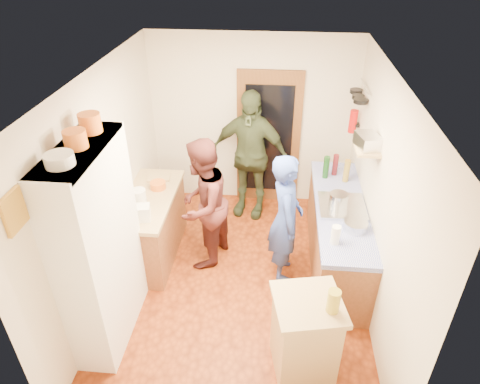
# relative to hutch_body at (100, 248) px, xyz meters

# --- Properties ---
(floor) EXTENTS (3.00, 4.00, 0.02)m
(floor) POSITION_rel_hutch_body_xyz_m (1.30, 0.80, -1.11)
(floor) COLOR #933A12
(floor) RESTS_ON ground
(ceiling) EXTENTS (3.00, 4.00, 0.02)m
(ceiling) POSITION_rel_hutch_body_xyz_m (1.30, 0.80, 1.51)
(ceiling) COLOR silver
(ceiling) RESTS_ON ground
(wall_back) EXTENTS (3.00, 0.02, 2.60)m
(wall_back) POSITION_rel_hutch_body_xyz_m (1.30, 2.81, 0.20)
(wall_back) COLOR beige
(wall_back) RESTS_ON ground
(wall_front) EXTENTS (3.00, 0.02, 2.60)m
(wall_front) POSITION_rel_hutch_body_xyz_m (1.30, -1.21, 0.20)
(wall_front) COLOR beige
(wall_front) RESTS_ON ground
(wall_left) EXTENTS (0.02, 4.00, 2.60)m
(wall_left) POSITION_rel_hutch_body_xyz_m (-0.21, 0.80, 0.20)
(wall_left) COLOR beige
(wall_left) RESTS_ON ground
(wall_right) EXTENTS (0.02, 4.00, 2.60)m
(wall_right) POSITION_rel_hutch_body_xyz_m (2.81, 0.80, 0.20)
(wall_right) COLOR beige
(wall_right) RESTS_ON ground
(door_frame) EXTENTS (0.95, 0.06, 2.10)m
(door_frame) POSITION_rel_hutch_body_xyz_m (1.55, 2.77, -0.05)
(door_frame) COLOR brown
(door_frame) RESTS_ON ground
(door_glass) EXTENTS (0.70, 0.02, 1.70)m
(door_glass) POSITION_rel_hutch_body_xyz_m (1.55, 2.74, -0.05)
(door_glass) COLOR black
(door_glass) RESTS_ON door_frame
(hutch_body) EXTENTS (0.40, 1.20, 2.20)m
(hutch_body) POSITION_rel_hutch_body_xyz_m (0.00, 0.00, 0.00)
(hutch_body) COLOR white
(hutch_body) RESTS_ON ground
(hutch_top_shelf) EXTENTS (0.40, 1.14, 0.04)m
(hutch_top_shelf) POSITION_rel_hutch_body_xyz_m (0.00, 0.00, 1.08)
(hutch_top_shelf) COLOR white
(hutch_top_shelf) RESTS_ON hutch_body
(plate_stack) EXTENTS (0.23, 0.23, 0.10)m
(plate_stack) POSITION_rel_hutch_body_xyz_m (0.00, -0.31, 1.15)
(plate_stack) COLOR white
(plate_stack) RESTS_ON hutch_top_shelf
(orange_pot_a) EXTENTS (0.19, 0.19, 0.16)m
(orange_pot_a) POSITION_rel_hutch_body_xyz_m (0.00, 0.00, 1.18)
(orange_pot_a) COLOR orange
(orange_pot_a) RESTS_ON hutch_top_shelf
(orange_pot_b) EXTENTS (0.20, 0.20, 0.18)m
(orange_pot_b) POSITION_rel_hutch_body_xyz_m (0.00, 0.32, 1.19)
(orange_pot_b) COLOR orange
(orange_pot_b) RESTS_ON hutch_top_shelf
(left_counter_base) EXTENTS (0.60, 1.40, 0.85)m
(left_counter_base) POSITION_rel_hutch_body_xyz_m (0.10, 1.25, -0.68)
(left_counter_base) COLOR brown
(left_counter_base) RESTS_ON ground
(left_counter_top) EXTENTS (0.64, 1.44, 0.05)m
(left_counter_top) POSITION_rel_hutch_body_xyz_m (0.10, 1.25, -0.23)
(left_counter_top) COLOR tan
(left_counter_top) RESTS_ON left_counter_base
(toaster) EXTENTS (0.27, 0.21, 0.18)m
(toaster) POSITION_rel_hutch_body_xyz_m (0.15, 0.78, -0.11)
(toaster) COLOR white
(toaster) RESTS_ON left_counter_top
(kettle) EXTENTS (0.21, 0.21, 0.20)m
(kettle) POSITION_rel_hutch_body_xyz_m (0.05, 1.09, -0.10)
(kettle) COLOR white
(kettle) RESTS_ON left_counter_top
(orange_bowl) EXTENTS (0.20, 0.20, 0.09)m
(orange_bowl) POSITION_rel_hutch_body_xyz_m (0.18, 1.48, -0.15)
(orange_bowl) COLOR orange
(orange_bowl) RESTS_ON left_counter_top
(chopping_board) EXTENTS (0.33, 0.26, 0.02)m
(chopping_board) POSITION_rel_hutch_body_xyz_m (0.12, 1.73, -0.19)
(chopping_board) COLOR tan
(chopping_board) RESTS_ON left_counter_top
(right_counter_base) EXTENTS (0.60, 2.20, 0.84)m
(right_counter_base) POSITION_rel_hutch_body_xyz_m (2.50, 1.30, -0.68)
(right_counter_base) COLOR brown
(right_counter_base) RESTS_ON ground
(right_counter_top) EXTENTS (0.62, 2.22, 0.06)m
(right_counter_top) POSITION_rel_hutch_body_xyz_m (2.50, 1.30, -0.23)
(right_counter_top) COLOR #1C25A2
(right_counter_top) RESTS_ON right_counter_base
(hob) EXTENTS (0.55, 0.58, 0.04)m
(hob) POSITION_rel_hutch_body_xyz_m (2.50, 1.25, -0.18)
(hob) COLOR silver
(hob) RESTS_ON right_counter_top
(pot_on_hob) EXTENTS (0.22, 0.22, 0.14)m
(pot_on_hob) POSITION_rel_hutch_body_xyz_m (2.45, 1.26, -0.09)
(pot_on_hob) COLOR silver
(pot_on_hob) RESTS_ON hob
(bottle_a) EXTENTS (0.10, 0.10, 0.31)m
(bottle_a) POSITION_rel_hutch_body_xyz_m (2.35, 1.97, -0.04)
(bottle_a) COLOR #143F14
(bottle_a) RESTS_ON right_counter_top
(bottle_b) EXTENTS (0.09, 0.09, 0.30)m
(bottle_b) POSITION_rel_hutch_body_xyz_m (2.48, 2.06, -0.05)
(bottle_b) COLOR #591419
(bottle_b) RESTS_ON right_counter_top
(bottle_c) EXTENTS (0.09, 0.09, 0.31)m
(bottle_c) POSITION_rel_hutch_body_xyz_m (2.61, 1.89, -0.04)
(bottle_c) COLOR olive
(bottle_c) RESTS_ON right_counter_top
(paper_towel) EXTENTS (0.12, 0.12, 0.21)m
(paper_towel) POSITION_rel_hutch_body_xyz_m (2.35, 0.56, -0.09)
(paper_towel) COLOR white
(paper_towel) RESTS_ON right_counter_top
(mixing_bowl) EXTENTS (0.32, 0.32, 0.10)m
(mixing_bowl) POSITION_rel_hutch_body_xyz_m (2.60, 0.83, -0.15)
(mixing_bowl) COLOR silver
(mixing_bowl) RESTS_ON right_counter_top
(island_base) EXTENTS (0.65, 0.65, 0.86)m
(island_base) POSITION_rel_hutch_body_xyz_m (2.04, -0.33, -0.67)
(island_base) COLOR tan
(island_base) RESTS_ON ground
(island_top) EXTENTS (0.73, 0.73, 0.05)m
(island_top) POSITION_rel_hutch_body_xyz_m (2.04, -0.33, -0.22)
(island_top) COLOR tan
(island_top) RESTS_ON island_base
(cutting_board) EXTENTS (0.40, 0.35, 0.02)m
(cutting_board) POSITION_rel_hutch_body_xyz_m (1.98, -0.29, -0.21)
(cutting_board) COLOR white
(cutting_board) RESTS_ON island_top
(oil_jar) EXTENTS (0.14, 0.14, 0.23)m
(oil_jar) POSITION_rel_hutch_body_xyz_m (2.24, -0.41, -0.07)
(oil_jar) COLOR #AD9E2D
(oil_jar) RESTS_ON island_top
(pan_rail) EXTENTS (0.02, 0.65, 0.02)m
(pan_rail) POSITION_rel_hutch_body_xyz_m (2.76, 2.33, 0.95)
(pan_rail) COLOR silver
(pan_rail) RESTS_ON wall_right
(pan_hang_a) EXTENTS (0.18, 0.18, 0.05)m
(pan_hang_a) POSITION_rel_hutch_body_xyz_m (2.70, 2.15, 0.82)
(pan_hang_a) COLOR black
(pan_hang_a) RESTS_ON pan_rail
(pan_hang_b) EXTENTS (0.16, 0.16, 0.05)m
(pan_hang_b) POSITION_rel_hutch_body_xyz_m (2.70, 2.35, 0.80)
(pan_hang_b) COLOR black
(pan_hang_b) RESTS_ON pan_rail
(pan_hang_c) EXTENTS (0.17, 0.17, 0.05)m
(pan_hang_c) POSITION_rel_hutch_body_xyz_m (2.70, 2.55, 0.81)
(pan_hang_c) COLOR black
(pan_hang_c) RESTS_ON pan_rail
(wall_shelf) EXTENTS (0.26, 0.42, 0.03)m
(wall_shelf) POSITION_rel_hutch_body_xyz_m (2.67, 1.25, 0.60)
(wall_shelf) COLOR tan
(wall_shelf) RESTS_ON wall_right
(radio) EXTENTS (0.29, 0.35, 0.15)m
(radio) POSITION_rel_hutch_body_xyz_m (2.67, 1.25, 0.69)
(radio) COLOR silver
(radio) RESTS_ON wall_shelf
(ext_bracket) EXTENTS (0.06, 0.10, 0.04)m
(ext_bracket) POSITION_rel_hutch_body_xyz_m (2.77, 2.50, 0.35)
(ext_bracket) COLOR black
(ext_bracket) RESTS_ON wall_right
(fire_extinguisher) EXTENTS (0.11, 0.11, 0.32)m
(fire_extinguisher) POSITION_rel_hutch_body_xyz_m (2.71, 2.50, 0.40)
(fire_extinguisher) COLOR red
(fire_extinguisher) RESTS_ON wall_right
(picture_frame) EXTENTS (0.03, 0.25, 0.30)m
(picture_frame) POSITION_rel_hutch_body_xyz_m (-0.18, -0.75, 0.95)
(picture_frame) COLOR gold
(picture_frame) RESTS_ON wall_left
(person_hob) EXTENTS (0.46, 0.65, 1.68)m
(person_hob) POSITION_rel_hutch_body_xyz_m (1.86, 1.01, -0.26)
(person_hob) COLOR #2E459B
(person_hob) RESTS_ON ground
(person_left) EXTENTS (0.86, 0.99, 1.73)m
(person_left) POSITION_rel_hutch_body_xyz_m (0.84, 1.23, -0.24)
(person_left) COLOR #4A1F1D
(person_left) RESTS_ON ground
(person_back) EXTENTS (1.21, 0.71, 1.94)m
(person_back) POSITION_rel_hutch_body_xyz_m (1.31, 2.38, -0.13)
(person_back) COLOR #2F3922
(person_back) RESTS_ON ground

